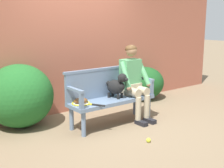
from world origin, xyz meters
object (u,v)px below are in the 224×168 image
garden_bench (112,102)px  dog_on_bench (117,85)px  person_seated (133,79)px  tennis_racket (82,103)px  baseball_glove (81,101)px  tennis_ball (149,140)px

garden_bench → dog_on_bench: dog_on_bench is taller
person_seated → tennis_racket: person_seated is taller
dog_on_bench → tennis_racket: bearing=176.6°
dog_on_bench → garden_bench: bearing=170.1°
dog_on_bench → baseball_glove: size_ratio=1.95×
tennis_racket → garden_bench: bearing=-2.3°
person_seated → tennis_racket: (-1.03, 0.03, -0.26)m
garden_bench → person_seated: (0.46, -0.01, 0.34)m
tennis_racket → baseball_glove: 0.06m
tennis_ball → tennis_racket: bearing=117.9°
person_seated → dog_on_bench: 0.37m
baseball_glove → tennis_ball: (0.51, -1.01, -0.46)m
garden_bench → dog_on_bench: (0.10, -0.02, 0.28)m
dog_on_bench → tennis_racket: (-0.67, 0.04, -0.21)m
dog_on_bench → baseball_glove: 0.69m
dog_on_bench → tennis_ball: bearing=-99.5°
garden_bench → tennis_ball: (-0.06, -0.94, -0.35)m
tennis_racket → tennis_ball: size_ratio=8.59×
person_seated → baseball_glove: size_ratio=5.99×
person_seated → tennis_ball: size_ratio=19.98×
baseball_glove → tennis_ball: bearing=-46.8°
person_seated → baseball_glove: bearing=175.6°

